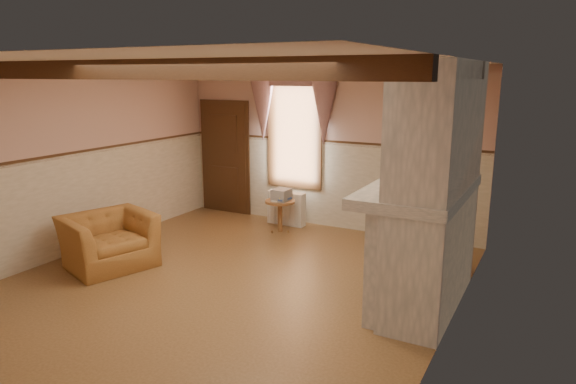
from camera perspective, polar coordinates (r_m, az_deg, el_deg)
The scene contains 25 objects.
floor at distance 6.83m, azimuth -6.52°, elevation -10.00°, with size 5.50×6.00×0.01m, color brown.
ceiling at distance 6.29m, azimuth -7.19°, elevation 14.19°, with size 5.50×6.00×0.01m, color silver.
wall_back at distance 8.99m, azimuth 4.25°, elevation 4.93°, with size 5.50×0.02×2.80m, color tan.
wall_left at distance 8.29m, azimuth -22.62°, elevation 3.27°, with size 0.02×6.00×2.80m, color tan.
wall_right at distance 5.35m, azimuth 18.03°, elevation -1.25°, with size 0.02×6.00×2.80m, color tan.
wainscot at distance 6.57m, azimuth -6.68°, elevation -3.97°, with size 5.50×6.00×1.50m, color beige, non-canonical shape.
chair_rail at distance 6.39m, azimuth -6.86°, elevation 2.47°, with size 5.50×6.00×0.08m, color black, non-canonical shape.
firebox at distance 6.35m, azimuth 11.74°, elevation -7.62°, with size 0.20×0.95×0.90m, color black.
armchair at distance 7.65m, azimuth -19.31°, elevation -5.13°, with size 1.15×1.00×0.75m, color #9E662D.
side_table at distance 8.82m, azimuth -0.89°, elevation -2.68°, with size 0.51×0.51×0.55m, color brown.
book_stack at distance 8.72m, azimuth -0.72°, elevation -0.31°, with size 0.26×0.32×0.20m, color #B7AD8C.
radiator at distance 9.22m, azimuth -0.18°, elevation -1.81°, with size 0.70×0.18×0.60m, color silver.
bowl at distance 5.92m, azimuth 14.18°, elevation 0.95°, with size 0.35×0.35×0.09m, color brown.
mantel_clock at distance 6.78m, azimuth 16.13°, elevation 2.82°, with size 0.14×0.24×0.20m, color black.
oil_lamp at distance 6.28m, azimuth 15.14°, elevation 2.48°, with size 0.11×0.11×0.28m, color gold.
candle_red at distance 5.63m, azimuth 13.45°, elevation 0.77°, with size 0.06×0.06×0.16m, color maroon.
jar_yellow at distance 5.41m, azimuth 12.76°, elevation 0.09°, with size 0.06×0.06×0.12m, color gold.
fireplace at distance 5.99m, azimuth 16.05°, elevation 0.36°, with size 0.85×2.00×2.80m, color gray.
mantel at distance 6.04m, azimuth 14.36°, elevation 0.17°, with size 1.05×2.05×0.12m, color gray.
overmantel_mirror at distance 5.98m, azimuth 12.97°, elevation 6.06°, with size 0.06×1.44×1.04m, color silver.
door at distance 10.03m, azimuth -6.96°, elevation 3.68°, with size 1.10×0.10×2.10m, color black.
window at distance 9.20m, azimuth 0.76°, elevation 6.71°, with size 1.06×0.08×2.02m, color white.
window_drapes at distance 9.07m, azimuth 0.50°, elevation 10.42°, with size 1.30×0.14×1.40m, color gray.
ceiling_beam_front at distance 5.35m, azimuth -14.81°, elevation 13.03°, with size 5.50×0.18×0.20m, color black.
ceiling_beam_back at distance 7.30m, azimuth -1.55°, elevation 13.33°, with size 5.50×0.18×0.20m, color black.
Camera 1 is at (3.64, -5.13, 2.66)m, focal length 32.00 mm.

